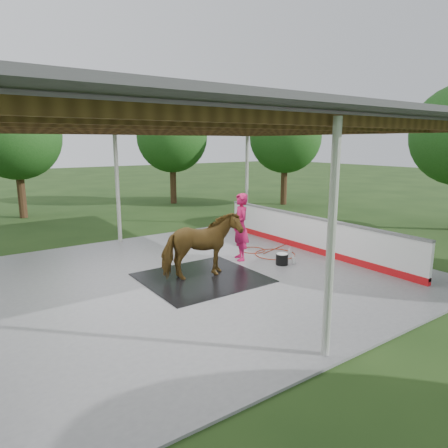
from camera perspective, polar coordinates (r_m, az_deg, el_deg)
ground at (r=10.59m, az=-5.50°, el=-7.85°), size 100.00×100.00×0.00m
concrete_slab at (r=10.58m, az=-5.50°, el=-7.72°), size 12.00×10.00×0.05m
pavilion_structure at (r=10.00m, az=-5.95°, el=14.11°), size 12.60×10.60×4.05m
dasher_board at (r=13.20m, az=12.09°, el=-1.46°), size 0.16×8.00×1.15m
tree_belt at (r=10.93m, az=-6.88°, el=12.94°), size 28.00×28.00×5.80m
rubber_mat at (r=10.49m, az=-3.19°, el=-7.66°), size 2.92×2.74×0.02m
horse at (r=10.24m, az=-3.25°, el=-3.12°), size 2.13×1.22×1.70m
handler at (r=11.85m, az=2.37°, el=-0.41°), size 0.70×0.85×2.01m
wash_bucket at (r=11.66m, az=8.28°, el=-4.96°), size 0.36×0.36×0.33m
soap_bottle_a at (r=11.78m, az=9.91°, el=-5.00°), size 0.14×0.14×0.28m
soap_bottle_b at (r=12.96m, az=9.41°, el=-3.65°), size 0.10×0.11×0.19m
hose_coil at (r=12.81m, az=6.39°, el=-4.12°), size 1.79×1.80×0.02m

